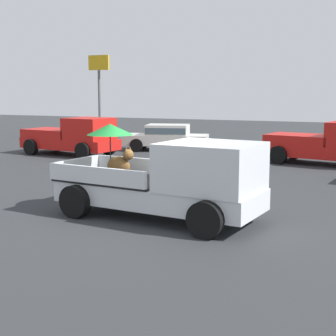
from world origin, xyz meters
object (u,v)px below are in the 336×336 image
Objects in this scene: pickup_truck_main at (173,180)px; parked_sedan_near at (167,136)px; pickup_truck_far at (73,137)px; motel_sign at (99,81)px; pickup_truck_red at (329,144)px.

pickup_truck_main is 14.12m from parked_sedan_near.
pickup_truck_far is 1.08× the size of parked_sedan_near.
motel_sign reaches higher than pickup_truck_main.
pickup_truck_far is at bearing -161.69° from pickup_truck_red.
pickup_truck_main is 20.53m from motel_sign.
parked_sedan_near is 7.69m from motel_sign.
parked_sedan_near is (-8.19, 2.02, -0.13)m from pickup_truck_red.
pickup_truck_main is 1.14× the size of parked_sedan_near.
motel_sign is at bearing -44.75° from parked_sedan_near.
parked_sedan_near is at bearing 177.08° from pickup_truck_red.
pickup_truck_main is at bearing -91.66° from pickup_truck_red.
pickup_truck_far is at bearing -68.81° from motel_sign.
pickup_truck_main reaches higher than pickup_truck_red.
pickup_truck_main is 11.14m from pickup_truck_red.
motel_sign reaches higher than pickup_truck_red.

